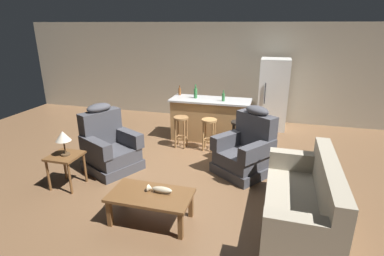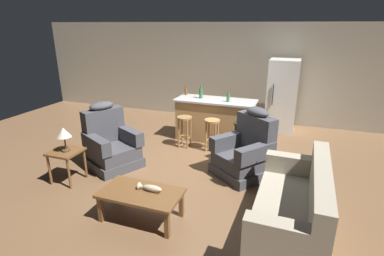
# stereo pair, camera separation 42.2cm
# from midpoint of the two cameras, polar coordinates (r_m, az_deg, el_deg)

# --- Properties ---
(ground_plane) EXTENTS (12.00, 12.00, 0.00)m
(ground_plane) POSITION_cam_midpoint_polar(r_m,az_deg,el_deg) (5.82, 2.77, -6.75)
(ground_plane) COLOR brown
(back_wall) EXTENTS (12.00, 0.05, 2.60)m
(back_wall) POSITION_cam_midpoint_polar(r_m,az_deg,el_deg) (8.37, 9.38, 10.39)
(back_wall) COLOR #A89E89
(back_wall) RESTS_ON ground_plane
(coffee_table) EXTENTS (1.10, 0.60, 0.42)m
(coffee_table) POSITION_cam_midpoint_polar(r_m,az_deg,el_deg) (4.15, -6.79, -12.70)
(coffee_table) COLOR brown
(coffee_table) RESTS_ON ground_plane
(fish_figurine) EXTENTS (0.34, 0.10, 0.10)m
(fish_figurine) POSITION_cam_midpoint_polar(r_m,az_deg,el_deg) (4.10, -5.06, -11.38)
(fish_figurine) COLOR #4C3823
(fish_figurine) RESTS_ON coffee_table
(couch) EXTENTS (0.88, 1.92, 0.94)m
(couch) POSITION_cam_midpoint_polar(r_m,az_deg,el_deg) (4.18, 21.82, -14.20)
(couch) COLOR #9E937F
(couch) RESTS_ON ground_plane
(recliner_near_lamp) EXTENTS (1.13, 1.13, 1.20)m
(recliner_near_lamp) POSITION_cam_midpoint_polar(r_m,az_deg,el_deg) (5.74, -13.20, -3.06)
(recliner_near_lamp) COLOR #3D3D42
(recliner_near_lamp) RESTS_ON ground_plane
(recliner_near_island) EXTENTS (1.17, 1.17, 1.20)m
(recliner_near_island) POSITION_cam_midpoint_polar(r_m,az_deg,el_deg) (5.38, 12.43, -4.54)
(recliner_near_island) COLOR #3D3D42
(recliner_near_island) RESTS_ON ground_plane
(end_table) EXTENTS (0.48, 0.48, 0.56)m
(end_table) POSITION_cam_midpoint_polar(r_m,az_deg,el_deg) (5.35, -20.78, -5.07)
(end_table) COLOR brown
(end_table) RESTS_ON ground_plane
(table_lamp) EXTENTS (0.24, 0.24, 0.41)m
(table_lamp) POSITION_cam_midpoint_polar(r_m,az_deg,el_deg) (5.18, -21.14, -1.03)
(table_lamp) COLOR #4C3823
(table_lamp) RESTS_ON end_table
(kitchen_island) EXTENTS (1.80, 0.70, 0.95)m
(kitchen_island) POSITION_cam_midpoint_polar(r_m,az_deg,el_deg) (6.86, 6.18, 1.54)
(kitchen_island) COLOR #AD7F4C
(kitchen_island) RESTS_ON ground_plane
(bar_stool_left) EXTENTS (0.32, 0.32, 0.68)m
(bar_stool_left) POSITION_cam_midpoint_polar(r_m,az_deg,el_deg) (6.42, 0.45, 0.36)
(bar_stool_left) COLOR olive
(bar_stool_left) RESTS_ON ground_plane
(bar_stool_middle) EXTENTS (0.32, 0.32, 0.68)m
(bar_stool_middle) POSITION_cam_midpoint_polar(r_m,az_deg,el_deg) (6.26, 5.76, -0.26)
(bar_stool_middle) COLOR #A87A47
(bar_stool_middle) RESTS_ON ground_plane
(bar_stool_right) EXTENTS (0.32, 0.32, 0.68)m
(bar_stool_right) POSITION_cam_midpoint_polar(r_m,az_deg,el_deg) (6.15, 11.31, -0.90)
(bar_stool_right) COLOR black
(bar_stool_right) RESTS_ON ground_plane
(refrigerator) EXTENTS (0.70, 0.69, 1.76)m
(refrigerator) POSITION_cam_midpoint_polar(r_m,az_deg,el_deg) (7.75, 18.28, 5.81)
(refrigerator) COLOR white
(refrigerator) RESTS_ON ground_plane
(bottle_tall_green) EXTENTS (0.08, 0.08, 0.32)m
(bottle_tall_green) POSITION_cam_midpoint_polar(r_m,az_deg,el_deg) (6.81, 3.50, 6.65)
(bottle_tall_green) COLOR #2D6B38
(bottle_tall_green) RESTS_ON kitchen_island
(bottle_short_amber) EXTENTS (0.06, 0.06, 0.23)m
(bottle_short_amber) POSITION_cam_midpoint_polar(r_m,az_deg,el_deg) (7.15, 0.55, 7.02)
(bottle_short_amber) COLOR brown
(bottle_short_amber) RESTS_ON kitchen_island
(bottle_wine_dark) EXTENTS (0.07, 0.07, 0.25)m
(bottle_wine_dark) POSITION_cam_midpoint_polar(r_m,az_deg,el_deg) (6.55, 8.74, 5.72)
(bottle_wine_dark) COLOR #2D6B38
(bottle_wine_dark) RESTS_ON kitchen_island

